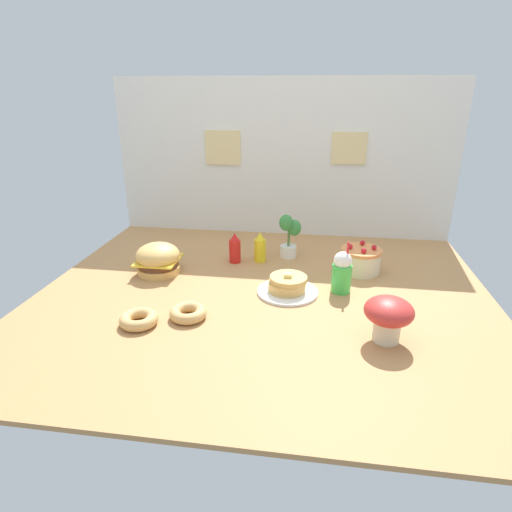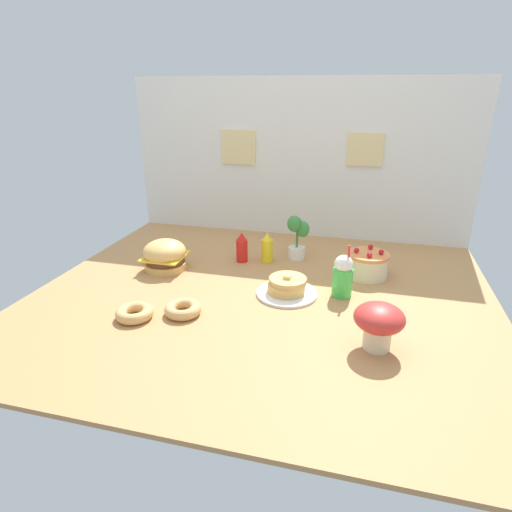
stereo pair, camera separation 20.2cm
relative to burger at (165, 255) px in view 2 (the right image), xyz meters
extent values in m
cube|color=#B27F4C|center=(0.58, -0.17, -0.09)|extent=(2.16, 1.88, 0.02)
cube|color=silver|center=(0.58, 0.77, 0.42)|extent=(2.16, 0.03, 0.99)
cube|color=beige|center=(0.20, 0.75, 0.48)|extent=(0.23, 0.01, 0.21)
cube|color=beige|center=(0.99, 0.75, 0.50)|extent=(0.21, 0.01, 0.19)
cylinder|color=#DBA859|center=(0.00, 0.00, -0.06)|extent=(0.22, 0.22, 0.04)
cylinder|color=#59331E|center=(0.00, 0.00, -0.02)|extent=(0.21, 0.21, 0.03)
cube|color=yellow|center=(0.00, 0.00, -0.01)|extent=(0.21, 0.21, 0.01)
ellipsoid|color=#E5B260|center=(0.00, 0.00, 0.02)|extent=(0.23, 0.23, 0.13)
cylinder|color=white|center=(0.70, -0.14, -0.07)|extent=(0.29, 0.29, 0.01)
cylinder|color=#E0AD5B|center=(0.69, -0.14, -0.05)|extent=(0.18, 0.18, 0.02)
cylinder|color=#E0AD5B|center=(0.69, -0.14, -0.03)|extent=(0.18, 0.18, 0.02)
cylinder|color=#E0AD5B|center=(0.70, -0.14, -0.01)|extent=(0.18, 0.18, 0.02)
cube|color=#F7E072|center=(0.70, -0.14, 0.02)|extent=(0.04, 0.04, 0.02)
cylinder|color=beige|center=(1.06, 0.17, -0.02)|extent=(0.21, 0.21, 0.11)
cylinder|color=#EA8C4C|center=(1.06, 0.17, 0.04)|extent=(0.21, 0.21, 0.02)
sphere|color=red|center=(1.12, 0.17, 0.06)|extent=(0.03, 0.03, 0.03)
sphere|color=red|center=(1.07, 0.23, 0.06)|extent=(0.03, 0.03, 0.03)
sphere|color=red|center=(1.00, 0.16, 0.06)|extent=(0.03, 0.03, 0.03)
sphere|color=red|center=(1.07, 0.11, 0.06)|extent=(0.03, 0.03, 0.03)
cylinder|color=red|center=(0.37, 0.21, -0.01)|extent=(0.07, 0.07, 0.13)
cone|color=red|center=(0.37, 0.21, 0.07)|extent=(0.05, 0.05, 0.04)
cylinder|color=yellow|center=(0.51, 0.24, -0.01)|extent=(0.07, 0.07, 0.13)
cone|color=yellow|center=(0.51, 0.24, 0.07)|extent=(0.05, 0.05, 0.04)
cylinder|color=green|center=(0.95, -0.09, -0.01)|extent=(0.09, 0.09, 0.14)
sphere|color=white|center=(0.95, -0.09, 0.08)|extent=(0.09, 0.09, 0.09)
cylinder|color=red|center=(0.97, -0.09, 0.11)|extent=(0.01, 0.02, 0.14)
torus|color=tan|center=(0.11, -0.53, -0.05)|extent=(0.16, 0.16, 0.05)
torus|color=#D89ED8|center=(0.11, -0.53, -0.05)|extent=(0.15, 0.15, 0.04)
torus|color=tan|center=(0.29, -0.44, -0.05)|extent=(0.16, 0.16, 0.05)
torus|color=#F2E5C6|center=(0.29, -0.44, -0.05)|extent=(0.15, 0.15, 0.04)
cylinder|color=white|center=(0.66, 0.33, -0.04)|extent=(0.09, 0.09, 0.07)
cylinder|color=#4C7238|center=(0.66, 0.33, 0.05)|extent=(0.01, 0.01, 0.12)
ellipsoid|color=#38843D|center=(0.69, 0.33, 0.10)|extent=(0.08, 0.05, 0.09)
ellipsoid|color=#38843D|center=(0.65, 0.35, 0.12)|extent=(0.08, 0.05, 0.09)
ellipsoid|color=#38843D|center=(0.65, 0.30, 0.14)|extent=(0.08, 0.05, 0.09)
cylinder|color=beige|center=(1.11, -0.50, -0.04)|extent=(0.10, 0.10, 0.09)
ellipsoid|color=red|center=(1.11, -0.50, 0.05)|extent=(0.19, 0.19, 0.10)
camera|label=1|loc=(0.82, -1.99, 0.85)|focal=29.94mm
camera|label=2|loc=(1.01, -1.95, 0.85)|focal=29.94mm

